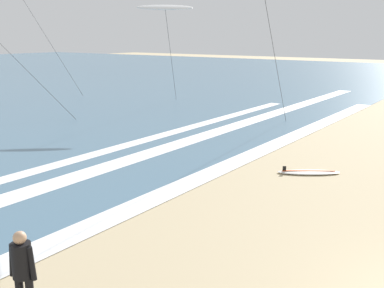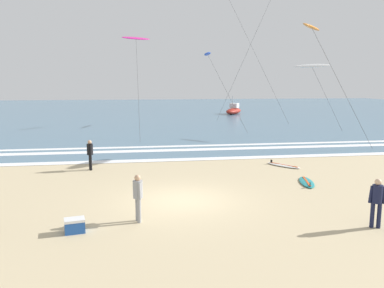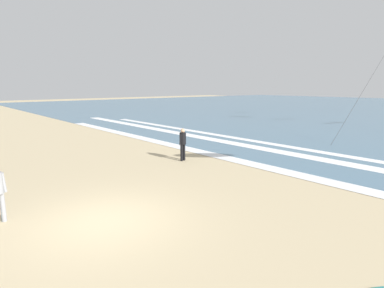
{
  "view_description": "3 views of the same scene",
  "coord_description": "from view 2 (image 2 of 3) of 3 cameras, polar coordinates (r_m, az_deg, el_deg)",
  "views": [
    {
      "loc": [
        -7.97,
        0.13,
        4.58
      ],
      "look_at": [
        0.23,
        5.91,
        2.16
      ],
      "focal_mm": 42.91,
      "sensor_mm": 36.0,
      "label": 1
    },
    {
      "loc": [
        -1.86,
        -14.64,
        4.55
      ],
      "look_at": [
        1.03,
        4.21,
        1.57
      ],
      "focal_mm": 36.29,
      "sensor_mm": 36.0,
      "label": 2
    },
    {
      "loc": [
        7.75,
        -3.44,
        3.67
      ],
      "look_at": [
        0.2,
        3.0,
        1.82
      ],
      "focal_mm": 29.63,
      "sensor_mm": 36.0,
      "label": 3
    }
  ],
  "objects": [
    {
      "name": "surfer_right_near",
      "position": [
        12.99,
        -7.96,
        -7.25
      ],
      "size": [
        0.32,
        0.51,
        1.6
      ],
      "color": "gray",
      "rests_on": "ground"
    },
    {
      "name": "wave_foam_shoreline",
      "position": [
        23.3,
        -3.64,
        -2.35
      ],
      "size": [
        45.98,
        0.88,
        0.01
      ],
      "primitive_type": "cube",
      "color": "white",
      "rests_on": "ocean_surface"
    },
    {
      "name": "wave_foam_mid_break",
      "position": [
        26.76,
        -1.36,
        -0.87
      ],
      "size": [
        57.26,
        0.97,
        0.01
      ],
      "primitive_type": "cube",
      "color": "white",
      "rests_on": "ocean_surface"
    },
    {
      "name": "offshore_boat",
      "position": [
        58.78,
        6.15,
        4.94
      ],
      "size": [
        4.12,
        5.34,
        2.7
      ],
      "color": "maroon",
      "rests_on": "ground"
    },
    {
      "name": "wave_foam_outer_break",
      "position": [
        28.18,
        -7.97,
        -0.46
      ],
      "size": [
        43.78,
        0.71,
        0.01
      ],
      "primitive_type": "cube",
      "color": "white",
      "rests_on": "ocean_surface"
    },
    {
      "name": "kite_orange_far_left",
      "position": [
        26.81,
        17.19,
        16.02
      ],
      "size": [
        6.57,
        2.97,
        8.31
      ],
      "color": "orange",
      "rests_on": "ground"
    },
    {
      "name": "surfer_mid_group",
      "position": [
        21.19,
        -14.76,
        -1.17
      ],
      "size": [
        0.32,
        0.51,
        1.6
      ],
      "color": "black",
      "rests_on": "ground"
    },
    {
      "name": "kite_white_low_near",
      "position": [
        35.11,
        17.18,
        10.89
      ],
      "size": [
        6.23,
        4.43,
        6.26
      ],
      "color": "white",
      "rests_on": "ground"
    },
    {
      "name": "kite_magenta_high_right",
      "position": [
        41.87,
        -8.23,
        15.06
      ],
      "size": [
        3.23,
        12.43,
        9.4
      ],
      "color": "#CC2384",
      "rests_on": "ground"
    },
    {
      "name": "ocean_surface",
      "position": [
        67.55,
        -7.16,
        4.96
      ],
      "size": [
        140.0,
        90.0,
        0.01
      ],
      "primitive_type": "cube",
      "color": "slate",
      "rests_on": "ground"
    },
    {
      "name": "surfboard_near_water",
      "position": [
        22.16,
        13.3,
        -3.08
      ],
      "size": [
        1.68,
        2.07,
        0.25
      ],
      "color": "silver",
      "rests_on": "ground"
    },
    {
      "name": "ground_plane",
      "position": [
        15.44,
        -1.43,
        -8.24
      ],
      "size": [
        160.0,
        160.0,
        0.0
      ],
      "primitive_type": "plane",
      "color": "tan"
    },
    {
      "name": "surfboard_left_pile",
      "position": [
        18.74,
        16.49,
        -5.39
      ],
      "size": [
        1.13,
        2.18,
        0.25
      ],
      "color": "teal",
      "rests_on": "ground"
    },
    {
      "name": "kite_blue_high_left",
      "position": [
        44.58,
        2.32,
        13.04
      ],
      "size": [
        2.76,
        11.12,
        8.05
      ],
      "color": "blue",
      "rests_on": "ground"
    },
    {
      "name": "cooler_box",
      "position": [
        12.73,
        -16.87,
        -11.38
      ],
      "size": [
        0.69,
        0.56,
        0.44
      ],
      "color": "#1E4C9E",
      "rests_on": "ground"
    },
    {
      "name": "surfer_foreground_main",
      "position": [
        13.65,
        25.53,
        -7.26
      ],
      "size": [
        0.5,
        0.32,
        1.6
      ],
      "color": "#141938",
      "rests_on": "ground"
    }
  ]
}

